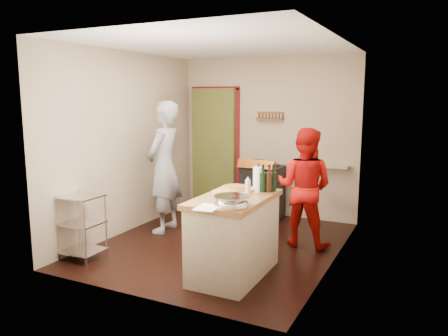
{
  "coord_description": "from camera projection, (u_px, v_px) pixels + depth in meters",
  "views": [
    {
      "loc": [
        2.52,
        -5.03,
        1.96
      ],
      "look_at": [
        0.06,
        0.0,
        1.04
      ],
      "focal_mm": 35.0,
      "sensor_mm": 36.0,
      "label": 1
    }
  ],
  "objects": [
    {
      "name": "floor",
      "position": [
        220.0,
        244.0,
        5.87
      ],
      "size": [
        3.5,
        3.5,
        0.0
      ],
      "primitive_type": "plane",
      "color": "black",
      "rests_on": "ground"
    },
    {
      "name": "back_wall",
      "position": [
        233.0,
        145.0,
        7.54
      ],
      "size": [
        3.0,
        0.44,
        2.6
      ],
      "color": "tan",
      "rests_on": "ground"
    },
    {
      "name": "left_wall",
      "position": [
        127.0,
        143.0,
        6.31
      ],
      "size": [
        0.04,
        3.5,
        2.6
      ],
      "primitive_type": "cube",
      "color": "tan",
      "rests_on": "ground"
    },
    {
      "name": "right_wall",
      "position": [
        337.0,
        155.0,
        5.01
      ],
      "size": [
        0.04,
        3.5,
        2.6
      ],
      "primitive_type": "cube",
      "color": "tan",
      "rests_on": "ground"
    },
    {
      "name": "ceiling",
      "position": [
        220.0,
        44.0,
        5.45
      ],
      "size": [
        3.0,
        3.5,
        0.02
      ],
      "primitive_type": "cube",
      "color": "white",
      "rests_on": "back_wall"
    },
    {
      "name": "stove",
      "position": [
        262.0,
        191.0,
        7.04
      ],
      "size": [
        0.6,
        0.63,
        1.0
      ],
      "color": "black",
      "rests_on": "ground"
    },
    {
      "name": "wire_shelving",
      "position": [
        82.0,
        224.0,
        5.29
      ],
      "size": [
        0.48,
        0.4,
        0.8
      ],
      "color": "silver",
      "rests_on": "ground"
    },
    {
      "name": "island",
      "position": [
        234.0,
        234.0,
        4.78
      ],
      "size": [
        0.7,
        1.3,
        1.2
      ],
      "color": "beige",
      "rests_on": "ground"
    },
    {
      "name": "person_stripe",
      "position": [
        164.0,
        167.0,
        6.31
      ],
      "size": [
        0.53,
        0.74,
        1.9
      ],
      "primitive_type": "imported",
      "rotation": [
        0.0,
        0.0,
        -1.47
      ],
      "color": "silver",
      "rests_on": "ground"
    },
    {
      "name": "person_red",
      "position": [
        304.0,
        187.0,
        5.73
      ],
      "size": [
        0.79,
        0.63,
        1.57
      ],
      "primitive_type": "imported",
      "rotation": [
        0.0,
        0.0,
        3.1
      ],
      "color": "#B90F0C",
      "rests_on": "ground"
    }
  ]
}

